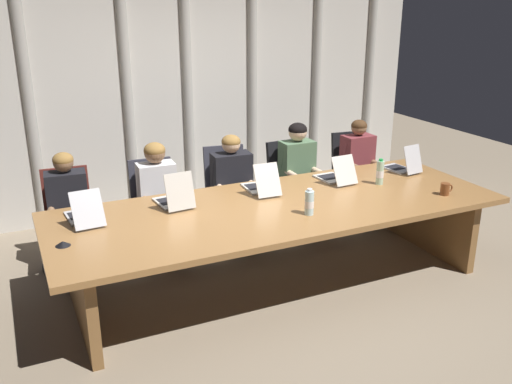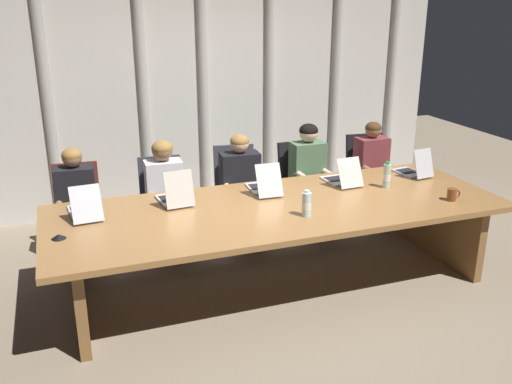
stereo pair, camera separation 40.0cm
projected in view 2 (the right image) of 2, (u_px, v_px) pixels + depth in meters
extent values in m
plane|color=#7F705B|center=(278.00, 283.00, 5.04)|extent=(11.92, 11.92, 0.00)
cube|color=olive|center=(279.00, 208.00, 4.80)|extent=(3.91, 1.41, 0.05)
cube|color=black|center=(279.00, 215.00, 4.82)|extent=(3.32, 0.10, 0.06)
cube|color=brown|center=(77.00, 280.00, 4.38)|extent=(0.08, 1.20, 0.70)
cube|color=brown|center=(439.00, 223.00, 5.48)|extent=(0.08, 1.20, 0.70)
cube|color=beige|center=(206.00, 88.00, 6.63)|extent=(5.96, 0.10, 2.86)
cylinder|color=#A39E96|center=(47.00, 97.00, 6.00)|extent=(0.12, 0.12, 2.80)
cylinder|color=#A39E96|center=(143.00, 92.00, 6.34)|extent=(0.12, 0.12, 2.80)
cylinder|color=#A39E96|center=(203.00, 89.00, 6.56)|extent=(0.12, 0.12, 2.80)
cylinder|color=#A39E96|center=(269.00, 85.00, 6.83)|extent=(0.12, 0.12, 2.80)
cylinder|color=#A39E96|center=(335.00, 81.00, 7.12)|extent=(0.12, 0.12, 2.80)
cylinder|color=#A39E96|center=(391.00, 78.00, 7.38)|extent=(0.12, 0.12, 2.80)
cube|color=#BCBCC1|center=(84.00, 211.00, 4.65)|extent=(0.26, 0.34, 0.02)
cube|color=black|center=(83.00, 209.00, 4.67)|extent=(0.21, 0.19, 0.00)
cube|color=#BCBCC1|center=(86.00, 204.00, 4.40)|extent=(0.25, 0.17, 0.27)
cube|color=black|center=(86.00, 203.00, 4.41)|extent=(0.22, 0.15, 0.24)
cube|color=beige|center=(173.00, 200.00, 4.91)|extent=(0.27, 0.35, 0.02)
cube|color=black|center=(172.00, 198.00, 4.93)|extent=(0.22, 0.20, 0.00)
cube|color=beige|center=(179.00, 189.00, 4.68)|extent=(0.25, 0.11, 0.31)
cube|color=black|center=(179.00, 189.00, 4.69)|extent=(0.23, 0.09, 0.28)
cube|color=beige|center=(261.00, 188.00, 5.21)|extent=(0.24, 0.33, 0.02)
cube|color=black|center=(260.00, 186.00, 5.23)|extent=(0.20, 0.19, 0.00)
cube|color=beige|center=(269.00, 180.00, 4.95)|extent=(0.24, 0.15, 0.28)
cube|color=black|center=(269.00, 180.00, 4.96)|extent=(0.21, 0.13, 0.25)
cube|color=beige|center=(338.00, 180.00, 5.43)|extent=(0.26, 0.31, 0.02)
cube|color=black|center=(336.00, 179.00, 5.45)|extent=(0.21, 0.18, 0.00)
cube|color=beige|center=(350.00, 173.00, 5.20)|extent=(0.25, 0.14, 0.26)
cube|color=black|center=(350.00, 172.00, 5.20)|extent=(0.22, 0.12, 0.23)
cube|color=#BCBCC1|center=(409.00, 172.00, 5.67)|extent=(0.25, 0.33, 0.02)
cube|color=black|center=(407.00, 171.00, 5.69)|extent=(0.20, 0.19, 0.00)
cube|color=#BCBCC1|center=(424.00, 163.00, 5.46)|extent=(0.22, 0.12, 0.28)
cube|color=black|center=(423.00, 163.00, 5.46)|extent=(0.20, 0.11, 0.25)
cube|color=#511E19|center=(79.00, 220.00, 5.40)|extent=(0.51, 0.51, 0.08)
cube|color=#511E19|center=(76.00, 186.00, 5.51)|extent=(0.44, 0.14, 0.47)
cylinder|color=#262628|center=(81.00, 239.00, 5.47)|extent=(0.05, 0.05, 0.33)
cylinder|color=black|center=(83.00, 256.00, 5.53)|extent=(0.60, 0.60, 0.04)
cube|color=#2D2D38|center=(164.00, 209.00, 5.67)|extent=(0.52, 0.52, 0.08)
cube|color=#2D2D38|center=(160.00, 178.00, 5.78)|extent=(0.44, 0.15, 0.46)
cylinder|color=#262628|center=(165.00, 228.00, 5.73)|extent=(0.05, 0.05, 0.33)
cylinder|color=black|center=(166.00, 244.00, 5.79)|extent=(0.60, 0.60, 0.04)
cube|color=#2D2D38|center=(238.00, 200.00, 5.92)|extent=(0.54, 0.54, 0.08)
cube|color=#2D2D38|center=(234.00, 168.00, 6.03)|extent=(0.44, 0.18, 0.51)
cylinder|color=#262628|center=(238.00, 218.00, 5.99)|extent=(0.05, 0.05, 0.33)
cylinder|color=black|center=(238.00, 234.00, 6.05)|extent=(0.60, 0.60, 0.04)
cube|color=black|center=(305.00, 192.00, 6.17)|extent=(0.51, 0.51, 0.08)
cube|color=black|center=(296.00, 163.00, 6.27)|extent=(0.44, 0.15, 0.49)
cylinder|color=#262628|center=(304.00, 209.00, 6.24)|extent=(0.05, 0.05, 0.33)
cylinder|color=black|center=(304.00, 225.00, 6.30)|extent=(0.60, 0.60, 0.04)
cube|color=black|center=(370.00, 184.00, 6.43)|extent=(0.54, 0.54, 0.08)
cube|color=black|center=(364.00, 155.00, 6.54)|extent=(0.44, 0.17, 0.50)
cylinder|color=#262628|center=(369.00, 201.00, 6.50)|extent=(0.05, 0.05, 0.33)
cylinder|color=black|center=(368.00, 215.00, 6.56)|extent=(0.60, 0.60, 0.04)
cube|color=black|center=(76.00, 193.00, 5.29)|extent=(0.38, 0.25, 0.50)
sphere|color=#8C6647|center=(72.00, 158.00, 5.17)|extent=(0.18, 0.18, 0.18)
ellipsoid|color=olive|center=(72.00, 155.00, 5.17)|extent=(0.18, 0.18, 0.14)
cylinder|color=black|center=(92.00, 185.00, 5.30)|extent=(0.08, 0.14, 0.27)
cylinder|color=#8C6647|center=(93.00, 204.00, 5.15)|extent=(0.09, 0.30, 0.06)
cylinder|color=black|center=(58.00, 188.00, 5.23)|extent=(0.08, 0.14, 0.27)
cylinder|color=#8C6647|center=(58.00, 207.00, 5.08)|extent=(0.09, 0.30, 0.06)
cylinder|color=#262833|center=(89.00, 226.00, 5.22)|extent=(0.16, 0.41, 0.13)
cylinder|color=#262833|center=(91.00, 254.00, 5.12)|extent=(0.11, 0.11, 0.43)
cylinder|color=#262833|center=(67.00, 229.00, 5.17)|extent=(0.16, 0.41, 0.13)
cylinder|color=#262833|center=(69.00, 257.00, 5.07)|extent=(0.11, 0.11, 0.43)
cube|color=silver|center=(164.00, 184.00, 5.56)|extent=(0.37, 0.23, 0.48)
sphere|color=#8C6647|center=(162.00, 151.00, 5.45)|extent=(0.20, 0.20, 0.20)
ellipsoid|color=olive|center=(162.00, 148.00, 5.44)|extent=(0.21, 0.21, 0.15)
cylinder|color=silver|center=(179.00, 178.00, 5.59)|extent=(0.07, 0.14, 0.27)
cylinder|color=#8C6647|center=(183.00, 196.00, 5.44)|extent=(0.07, 0.30, 0.06)
cylinder|color=silver|center=(149.00, 181.00, 5.50)|extent=(0.07, 0.14, 0.27)
cylinder|color=#8C6647|center=(152.00, 199.00, 5.35)|extent=(0.07, 0.30, 0.06)
cylinder|color=#262833|center=(179.00, 215.00, 5.50)|extent=(0.14, 0.40, 0.13)
cylinder|color=#262833|center=(183.00, 241.00, 5.40)|extent=(0.11, 0.11, 0.43)
cylinder|color=#262833|center=(159.00, 217.00, 5.44)|extent=(0.14, 0.40, 0.13)
cylinder|color=#262833|center=(163.00, 244.00, 5.35)|extent=(0.11, 0.11, 0.43)
cube|color=black|center=(240.00, 175.00, 5.81)|extent=(0.42, 0.24, 0.48)
sphere|color=beige|center=(240.00, 143.00, 5.70)|extent=(0.19, 0.19, 0.19)
ellipsoid|color=olive|center=(240.00, 141.00, 5.69)|extent=(0.19, 0.19, 0.14)
cylinder|color=black|center=(256.00, 169.00, 5.84)|extent=(0.08, 0.14, 0.27)
cylinder|color=beige|center=(261.00, 186.00, 5.69)|extent=(0.08, 0.30, 0.06)
cylinder|color=black|center=(224.00, 172.00, 5.75)|extent=(0.08, 0.14, 0.27)
cylinder|color=beige|center=(229.00, 189.00, 5.60)|extent=(0.08, 0.30, 0.06)
cylinder|color=#262833|center=(254.00, 205.00, 5.75)|extent=(0.15, 0.41, 0.13)
cylinder|color=#262833|center=(259.00, 230.00, 5.65)|extent=(0.11, 0.11, 0.43)
cylinder|color=#262833|center=(236.00, 207.00, 5.70)|extent=(0.15, 0.41, 0.13)
cylinder|color=#262833|center=(240.00, 232.00, 5.60)|extent=(0.11, 0.11, 0.43)
cube|color=#4C6B4C|center=(307.00, 166.00, 6.06)|extent=(0.36, 0.22, 0.53)
sphere|color=beige|center=(309.00, 133.00, 5.93)|extent=(0.20, 0.20, 0.20)
ellipsoid|color=black|center=(309.00, 131.00, 5.93)|extent=(0.20, 0.20, 0.15)
cylinder|color=#4C6B4C|center=(320.00, 158.00, 6.08)|extent=(0.07, 0.14, 0.27)
cylinder|color=beige|center=(329.00, 174.00, 5.93)|extent=(0.06, 0.30, 0.06)
cylinder|color=#4C6B4C|center=(295.00, 161.00, 5.98)|extent=(0.07, 0.14, 0.27)
cylinder|color=beige|center=(303.00, 177.00, 5.83)|extent=(0.06, 0.30, 0.06)
cylinder|color=#262833|center=(323.00, 196.00, 6.01)|extent=(0.13, 0.40, 0.13)
cylinder|color=#262833|center=(330.00, 220.00, 5.91)|extent=(0.11, 0.11, 0.43)
cylinder|color=#262833|center=(306.00, 199.00, 5.94)|extent=(0.13, 0.40, 0.13)
cylinder|color=#262833|center=(313.00, 222.00, 5.85)|extent=(0.11, 0.11, 0.43)
cube|color=brown|center=(371.00, 160.00, 6.31)|extent=(0.36, 0.23, 0.51)
sphere|color=#8C6647|center=(373.00, 130.00, 6.20)|extent=(0.18, 0.18, 0.18)
ellipsoid|color=#472D19|center=(373.00, 128.00, 6.19)|extent=(0.18, 0.18, 0.13)
cylinder|color=brown|center=(383.00, 153.00, 6.34)|extent=(0.07, 0.14, 0.27)
cylinder|color=#8C6647|center=(392.00, 168.00, 6.19)|extent=(0.07, 0.30, 0.06)
cylinder|color=brown|center=(360.00, 155.00, 6.24)|extent=(0.07, 0.14, 0.27)
cylinder|color=#8C6647|center=(370.00, 171.00, 6.09)|extent=(0.07, 0.30, 0.06)
cylinder|color=#262833|center=(387.00, 188.00, 6.26)|extent=(0.14, 0.40, 0.13)
cylinder|color=#262833|center=(394.00, 211.00, 6.17)|extent=(0.11, 0.11, 0.43)
cylinder|color=#262833|center=(371.00, 190.00, 6.20)|extent=(0.14, 0.40, 0.13)
cylinder|color=#262833|center=(379.00, 213.00, 6.11)|extent=(0.11, 0.11, 0.43)
cylinder|color=#ADD1B2|center=(387.00, 176.00, 5.21)|extent=(0.07, 0.07, 0.23)
cylinder|color=white|center=(387.00, 177.00, 5.21)|extent=(0.07, 0.07, 0.07)
cylinder|color=green|center=(388.00, 163.00, 5.17)|extent=(0.04, 0.04, 0.02)
cylinder|color=silver|center=(307.00, 204.00, 4.53)|extent=(0.07, 0.07, 0.20)
cylinder|color=white|center=(307.00, 206.00, 4.54)|extent=(0.08, 0.08, 0.06)
cylinder|color=white|center=(307.00, 191.00, 4.50)|extent=(0.04, 0.04, 0.02)
cylinder|color=brown|center=(452.00, 195.00, 4.90)|extent=(0.08, 0.08, 0.11)
torus|color=brown|center=(457.00, 194.00, 4.92)|extent=(0.08, 0.01, 0.08)
cone|color=black|center=(58.00, 236.00, 4.13)|extent=(0.11, 0.11, 0.03)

